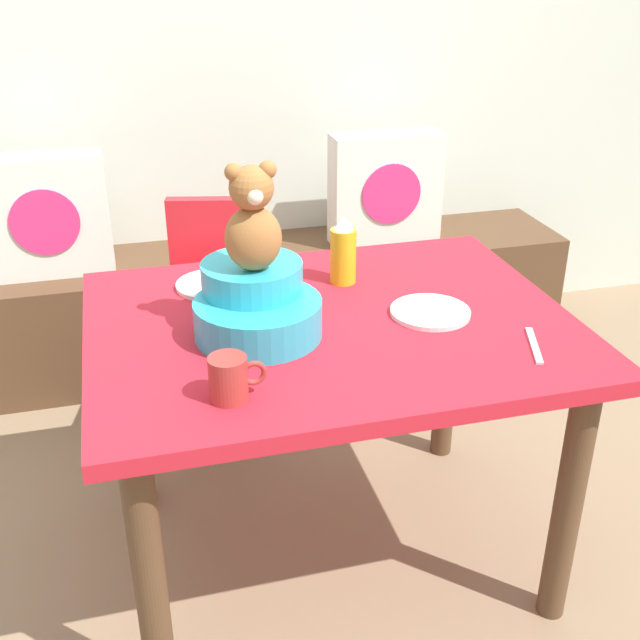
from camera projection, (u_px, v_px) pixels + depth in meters
ground_plane at (329, 549)px, 2.24m from camera, size 8.00×8.00×0.00m
back_wall at (226, 19)px, 2.94m from camera, size 4.40×0.10×2.60m
window_bench at (250, 305)px, 3.18m from camera, size 2.60×0.44×0.46m
pillow_floral_left at (46, 216)px, 2.79m from camera, size 0.44×0.15×0.44m
pillow_floral_right at (385, 189)px, 3.09m from camera, size 0.44×0.15×0.44m
dining_table at (330, 358)px, 1.96m from camera, size 1.18×0.91×0.74m
highchair at (211, 287)px, 2.63m from camera, size 0.39×0.50×0.79m
infant_seat_teal at (256, 304)px, 1.82m from camera, size 0.30×0.33×0.16m
teddy_bear at (253, 220)px, 1.73m from camera, size 0.13×0.12×0.25m
ketchup_bottle at (343, 252)px, 2.08m from camera, size 0.07×0.07×0.18m
coffee_mug at (230, 378)px, 1.57m from camera, size 0.12×0.08×0.09m
dinner_plate_near at (430, 312)px, 1.94m from camera, size 0.20×0.20×0.01m
dinner_plate_far at (213, 285)px, 2.09m from camera, size 0.20×0.20×0.01m
table_fork at (534, 345)px, 1.79m from camera, size 0.07×0.16×0.01m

